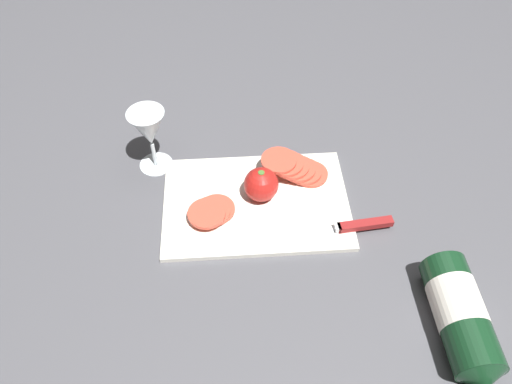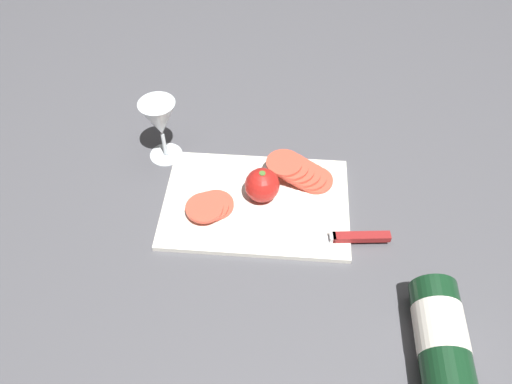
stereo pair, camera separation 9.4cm
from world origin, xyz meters
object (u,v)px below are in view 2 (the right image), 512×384
Objects in this scene: wine_bottle at (443,346)px; wine_glass at (160,121)px; tomato_slice_stack_near at (300,172)px; whole_tomato at (262,185)px; knife at (349,237)px; tomato_slice_stack_far at (210,206)px.

wine_glass reaches higher than wine_bottle.
tomato_slice_stack_near is (0.24, -0.37, -0.01)m from wine_bottle.
whole_tomato is at bearing 153.01° from wine_glass.
tomato_slice_stack_near reaches higher than knife.
wine_glass is at bearing -38.63° from wine_bottle.
wine_bottle is 4.30× the size of whole_tomato.
wine_glass is 1.55× the size of tomato_slice_stack_far.
tomato_slice_stack_far is (-0.12, 0.16, -0.08)m from wine_glass.
tomato_slice_stack_near is (-0.08, -0.06, -0.01)m from whole_tomato.
tomato_slice_stack_near is (0.10, -0.15, 0.02)m from knife.
tomato_slice_stack_near is at bearing -143.52° from whole_tomato.
wine_bottle is 0.45m from whole_tomato.
wine_bottle is at bearing 134.74° from whole_tomato.
whole_tomato is 0.12m from tomato_slice_stack_far.
knife is at bearing -58.06° from wine_bottle.
wine_bottle is 3.22× the size of tomato_slice_stack_far.
wine_bottle is at bearing 141.37° from wine_glass.
wine_glass is at bearing -26.99° from whole_tomato.
knife is 0.29m from tomato_slice_stack_far.
wine_bottle is 0.50m from tomato_slice_stack_far.
knife is (-0.41, 0.21, -0.08)m from wine_glass.
whole_tomato is (0.32, -0.32, 0.01)m from wine_bottle.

